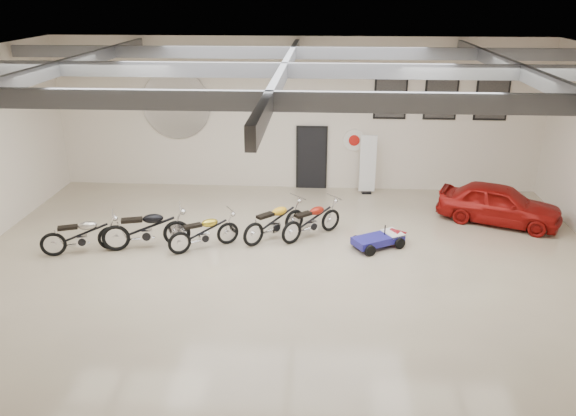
# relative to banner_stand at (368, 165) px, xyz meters

# --- Properties ---
(floor) EXTENTS (16.00, 12.00, 0.01)m
(floor) POSITION_rel_banner_stand_xyz_m (-2.35, -5.50, -0.97)
(floor) COLOR #BAAA8E
(floor) RESTS_ON ground
(ceiling) EXTENTS (16.00, 12.00, 0.01)m
(ceiling) POSITION_rel_banner_stand_xyz_m (-2.35, -5.50, 4.03)
(ceiling) COLOR gray
(ceiling) RESTS_ON back_wall
(back_wall) EXTENTS (16.00, 0.02, 5.00)m
(back_wall) POSITION_rel_banner_stand_xyz_m (-2.35, 0.50, 1.53)
(back_wall) COLOR beige
(back_wall) RESTS_ON floor
(ceiling_beams) EXTENTS (15.80, 11.80, 0.32)m
(ceiling_beams) POSITION_rel_banner_stand_xyz_m (-2.35, -5.50, 3.78)
(ceiling_beams) COLOR slate
(ceiling_beams) RESTS_ON ceiling
(door) EXTENTS (0.92, 0.08, 2.10)m
(door) POSITION_rel_banner_stand_xyz_m (-1.85, 0.45, 0.08)
(door) COLOR black
(door) RESTS_ON back_wall
(logo_plaque) EXTENTS (2.30, 0.06, 1.16)m
(logo_plaque) POSITION_rel_banner_stand_xyz_m (-6.35, 0.45, 1.83)
(logo_plaque) COLOR silver
(logo_plaque) RESTS_ON back_wall
(poster_left) EXTENTS (1.05, 0.08, 1.35)m
(poster_left) POSITION_rel_banner_stand_xyz_m (0.65, 0.46, 2.13)
(poster_left) COLOR black
(poster_left) RESTS_ON back_wall
(poster_mid) EXTENTS (1.05, 0.08, 1.35)m
(poster_mid) POSITION_rel_banner_stand_xyz_m (2.25, 0.46, 2.13)
(poster_mid) COLOR black
(poster_mid) RESTS_ON back_wall
(poster_right) EXTENTS (1.05, 0.08, 1.35)m
(poster_right) POSITION_rel_banner_stand_xyz_m (3.85, 0.46, 2.13)
(poster_right) COLOR black
(poster_right) RESTS_ON back_wall
(oil_sign) EXTENTS (0.72, 0.10, 0.72)m
(oil_sign) POSITION_rel_banner_stand_xyz_m (-0.45, 0.45, 0.73)
(oil_sign) COLOR white
(oil_sign) RESTS_ON back_wall
(banner_stand) EXTENTS (0.54, 0.24, 1.95)m
(banner_stand) POSITION_rel_banner_stand_xyz_m (0.00, 0.00, 0.00)
(banner_stand) COLOR white
(banner_stand) RESTS_ON floor
(motorcycle_silver) EXTENTS (2.09, 1.25, 1.04)m
(motorcycle_silver) POSITION_rel_banner_stand_xyz_m (-7.62, -5.00, -0.46)
(motorcycle_silver) COLOR silver
(motorcycle_silver) RESTS_ON floor
(motorcycle_black) EXTENTS (2.32, 1.24, 1.15)m
(motorcycle_black) POSITION_rel_banner_stand_xyz_m (-6.04, -4.63, -0.40)
(motorcycle_black) COLOR silver
(motorcycle_black) RESTS_ON floor
(motorcycle_gold) EXTENTS (1.93, 1.49, 0.99)m
(motorcycle_gold) POSITION_rel_banner_stand_xyz_m (-4.54, -4.57, -0.48)
(motorcycle_gold) COLOR silver
(motorcycle_gold) RESTS_ON floor
(motorcycle_yellow) EXTENTS (1.90, 1.87, 1.06)m
(motorcycle_yellow) POSITION_rel_banner_stand_xyz_m (-2.76, -3.81, -0.44)
(motorcycle_yellow) COLOR silver
(motorcycle_yellow) RESTS_ON floor
(motorcycle_red) EXTENTS (1.90, 1.76, 1.03)m
(motorcycle_red) POSITION_rel_banner_stand_xyz_m (-1.75, -3.64, -0.46)
(motorcycle_red) COLOR silver
(motorcycle_red) RESTS_ON floor
(go_kart) EXTENTS (1.83, 1.51, 0.61)m
(go_kart) POSITION_rel_banner_stand_xyz_m (0.14, -4.13, -0.67)
(go_kart) COLOR navy
(go_kart) RESTS_ON floor
(vintage_car) EXTENTS (2.61, 3.69, 1.17)m
(vintage_car) POSITION_rel_banner_stand_xyz_m (3.65, -2.27, -0.39)
(vintage_car) COLOR #9A100E
(vintage_car) RESTS_ON floor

